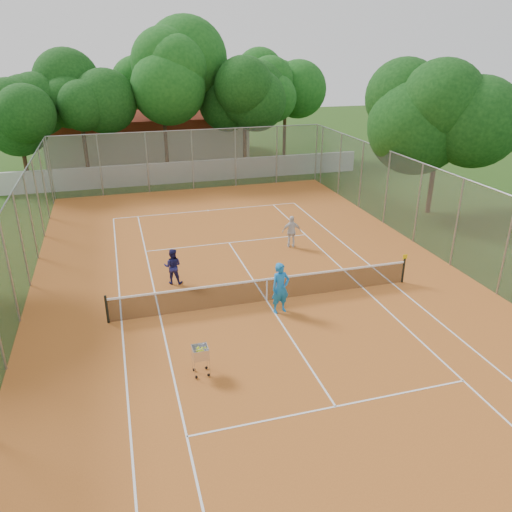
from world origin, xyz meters
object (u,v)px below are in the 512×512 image
object	(u,v)px
player_far_left	(173,266)
player_far_right	(292,232)
clubhouse	(147,131)
ball_hopper	(201,359)
tennis_net	(267,290)
player_near	(280,288)

from	to	relation	value
player_far_left	player_far_right	world-z (taller)	player_far_right
clubhouse	ball_hopper	xyz separation A→B (m)	(-1.28, -32.90, -1.66)
tennis_net	player_far_right	xyz separation A→B (m)	(2.83, 5.03, 0.30)
tennis_net	ball_hopper	size ratio (longest dim) A/B	11.52
player_far_right	player_near	bearing A→B (deg)	81.47
tennis_net	clubhouse	distance (m)	29.12
clubhouse	player_far_left	xyz separation A→B (m)	(-1.26, -26.42, -1.42)
clubhouse	player_far_right	size ratio (longest dim) A/B	10.34
player_far_left	ball_hopper	xyz separation A→B (m)	(-0.02, -6.49, -0.25)
player_near	player_far_left	bearing A→B (deg)	124.40
clubhouse	player_far_left	bearing A→B (deg)	-92.73
player_near	player_far_right	world-z (taller)	player_near
player_far_left	ball_hopper	bearing A→B (deg)	107.42
player_near	ball_hopper	xyz separation A→B (m)	(-3.51, -2.97, -0.46)
player_far_right	player_far_left	bearing A→B (deg)	36.97
tennis_net	player_far_left	xyz separation A→B (m)	(-3.26, 2.58, 0.27)
tennis_net	player_far_left	size ratio (longest dim) A/B	7.80
clubhouse	player_near	world-z (taller)	clubhouse
tennis_net	player_near	bearing A→B (deg)	-76.26
tennis_net	player_far_right	bearing A→B (deg)	60.63
tennis_net	clubhouse	xyz separation A→B (m)	(-2.00, 29.00, 1.69)
player_far_left	player_far_right	bearing A→B (deg)	-140.47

